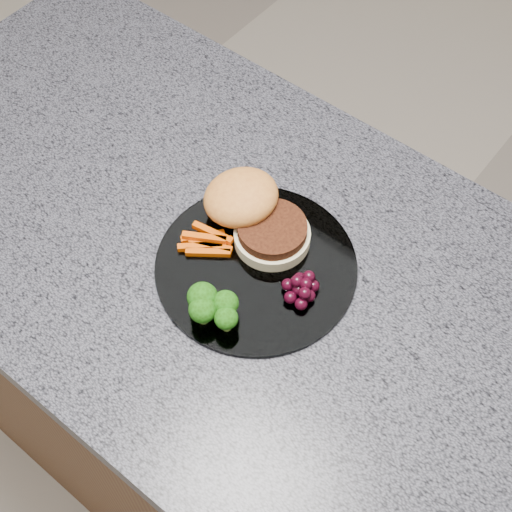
{
  "coord_description": "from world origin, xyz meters",
  "views": [
    {
      "loc": [
        0.35,
        -0.39,
        1.67
      ],
      "look_at": [
        0.04,
        -0.0,
        0.93
      ],
      "focal_mm": 50.0,
      "sensor_mm": 36.0,
      "label": 1
    }
  ],
  "objects_px": {
    "burger": "(252,212)",
    "grape_bunch": "(301,288)",
    "island_cabinet": "(240,393)",
    "plate": "(256,266)"
  },
  "relations": [
    {
      "from": "plate",
      "to": "grape_bunch",
      "type": "bearing_deg",
      "value": 1.15
    },
    {
      "from": "burger",
      "to": "grape_bunch",
      "type": "relative_size",
      "value": 3.43
    },
    {
      "from": "island_cabinet",
      "to": "burger",
      "type": "distance_m",
      "value": 0.5
    },
    {
      "from": "plate",
      "to": "grape_bunch",
      "type": "distance_m",
      "value": 0.07
    },
    {
      "from": "island_cabinet",
      "to": "plate",
      "type": "xyz_separation_m",
      "value": [
        0.04,
        -0.0,
        0.47
      ]
    },
    {
      "from": "island_cabinet",
      "to": "grape_bunch",
      "type": "distance_m",
      "value": 0.5
    },
    {
      "from": "island_cabinet",
      "to": "plate",
      "type": "distance_m",
      "value": 0.47
    },
    {
      "from": "grape_bunch",
      "to": "plate",
      "type": "bearing_deg",
      "value": -178.85
    },
    {
      "from": "plate",
      "to": "grape_bunch",
      "type": "relative_size",
      "value": 5.35
    },
    {
      "from": "burger",
      "to": "island_cabinet",
      "type": "bearing_deg",
      "value": -86.91
    }
  ]
}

